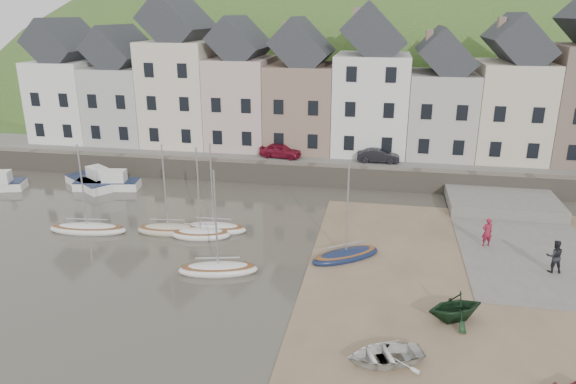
% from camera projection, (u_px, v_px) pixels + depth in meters
% --- Properties ---
extents(ground, '(160.00, 160.00, 0.00)m').
position_uv_depth(ground, '(269.00, 276.00, 29.77)').
color(ground, '#494539').
rests_on(ground, ground).
extents(quay_land, '(90.00, 30.00, 1.50)m').
position_uv_depth(quay_land, '(330.00, 138.00, 59.32)').
color(quay_land, '#3D5F26').
rests_on(quay_land, ground).
extents(quay_street, '(70.00, 7.00, 0.10)m').
position_uv_depth(quay_street, '(317.00, 157.00, 48.35)').
color(quay_street, slate).
rests_on(quay_street, quay_land).
extents(seawall, '(70.00, 1.20, 1.80)m').
position_uv_depth(seawall, '(311.00, 175.00, 45.30)').
color(seawall, slate).
rests_on(seawall, ground).
extents(beach, '(18.00, 26.00, 0.06)m').
position_uv_depth(beach, '(472.00, 294.00, 27.86)').
color(beach, brown).
rests_on(beach, ground).
extents(slipway, '(8.00, 18.00, 0.12)m').
position_uv_depth(slipway, '(519.00, 238.00, 34.60)').
color(slipway, slate).
rests_on(slipway, ground).
extents(hillside, '(134.40, 84.00, 84.00)m').
position_uv_depth(hillside, '(316.00, 206.00, 92.27)').
color(hillside, '#3D5F26').
rests_on(hillside, ground).
extents(townhouse_terrace, '(61.05, 8.00, 13.93)m').
position_uv_depth(townhouse_terrace, '(342.00, 89.00, 49.45)').
color(townhouse_terrace, white).
rests_on(townhouse_terrace, quay_land).
extents(sailboat_0, '(5.44, 2.04, 6.32)m').
position_uv_depth(sailboat_0, '(88.00, 229.00, 35.64)').
color(sailboat_0, white).
rests_on(sailboat_0, ground).
extents(sailboat_1, '(4.55, 1.74, 6.32)m').
position_uv_depth(sailboat_1, '(214.00, 228.00, 35.75)').
color(sailboat_1, white).
rests_on(sailboat_1, ground).
extents(sailboat_2, '(4.34, 1.98, 6.32)m').
position_uv_depth(sailboat_2, '(168.00, 229.00, 35.53)').
color(sailboat_2, beige).
rests_on(sailboat_2, ground).
extents(sailboat_3, '(4.09, 2.09, 6.32)m').
position_uv_depth(sailboat_3, '(201.00, 234.00, 34.81)').
color(sailboat_3, white).
rests_on(sailboat_3, ground).
extents(sailboat_4, '(4.76, 2.50, 6.32)m').
position_uv_depth(sailboat_4, '(218.00, 269.00, 30.05)').
color(sailboat_4, white).
rests_on(sailboat_4, ground).
extents(sailboat_5, '(4.55, 3.90, 6.32)m').
position_uv_depth(sailboat_5, '(346.00, 255.00, 31.74)').
color(sailboat_5, '#152042').
rests_on(sailboat_5, ground).
extents(motorboat_0, '(5.52, 2.62, 1.70)m').
position_uv_depth(motorboat_0, '(109.00, 182.00, 44.25)').
color(motorboat_0, white).
rests_on(motorboat_0, ground).
extents(motorboat_2, '(5.39, 4.47, 1.70)m').
position_uv_depth(motorboat_2, '(90.00, 181.00, 44.75)').
color(motorboat_2, white).
rests_on(motorboat_2, ground).
extents(rowboat_white, '(3.91, 3.35, 0.68)m').
position_uv_depth(rowboat_white, '(384.00, 355.00, 22.27)').
color(rowboat_white, silver).
rests_on(rowboat_white, beach).
extents(rowboat_green, '(3.63, 3.46, 1.49)m').
position_uv_depth(rowboat_green, '(455.00, 306.00, 25.17)').
color(rowboat_green, '#16331B').
rests_on(rowboat_green, beach).
extents(person_red, '(0.76, 0.61, 1.84)m').
position_uv_depth(person_red, '(487.00, 232.00, 33.10)').
color(person_red, maroon).
rests_on(person_red, slipway).
extents(person_dark, '(0.98, 0.78, 1.92)m').
position_uv_depth(person_dark, '(555.00, 256.00, 29.73)').
color(person_dark, '#222227').
rests_on(person_dark, slipway).
extents(car_left, '(3.99, 2.11, 1.29)m').
position_uv_depth(car_left, '(280.00, 151.00, 47.75)').
color(car_left, maroon).
rests_on(car_left, quay_street).
extents(car_right, '(3.68, 1.34, 1.20)m').
position_uv_depth(car_right, '(378.00, 156.00, 46.26)').
color(car_right, black).
rests_on(car_right, quay_street).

